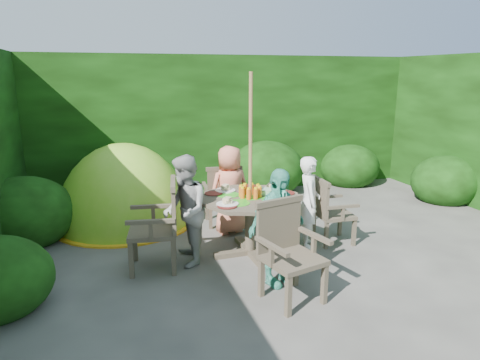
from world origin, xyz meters
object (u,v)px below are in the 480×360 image
object	(u,v)px
patio_table	(250,206)
dome_tent	(126,222)
child_right	(309,202)
garden_chair_right	(329,210)
child_front	(277,227)
parasol_pole	(250,167)
garden_chair_front	(288,249)
garden_chair_back	(223,195)
child_back	(230,190)
child_left	(185,211)
garden_chair_left	(160,224)

from	to	relation	value
patio_table	dome_tent	distance (m)	2.27
child_right	dome_tent	xyz separation A→B (m)	(-2.20, 1.66, -0.59)
garden_chair_right	dome_tent	bearing A→B (deg)	60.29
child_front	parasol_pole	bearing A→B (deg)	71.89
garden_chair_front	child_right	bearing A→B (deg)	40.95
garden_chair_back	child_back	size ratio (longest dim) A/B	0.71
child_back	child_left	bearing A→B (deg)	37.53
garden_chair_left	child_right	xyz separation A→B (m)	(1.89, 0.06, 0.06)
parasol_pole	child_right	world-z (taller)	parasol_pole
garden_chair_right	child_right	distance (m)	0.34
parasol_pole	garden_chair_back	bearing A→B (deg)	91.87
patio_table	garden_chair_front	bearing A→B (deg)	-89.80
patio_table	child_right	xyz separation A→B (m)	(0.80, 0.02, -0.03)
child_back	child_front	size ratio (longest dim) A/B	0.98
child_front	garden_chair_front	bearing A→B (deg)	-111.56
garden_chair_left	child_back	size ratio (longest dim) A/B	0.80
garden_chair_left	dome_tent	world-z (taller)	dome_tent
child_left	child_back	distance (m)	1.13
child_right	child_left	size ratio (longest dim) A/B	0.91
garden_chair_back	child_right	world-z (taller)	child_right
garden_chair_front	child_left	distance (m)	1.36
child_front	dome_tent	world-z (taller)	child_front
parasol_pole	child_back	size ratio (longest dim) A/B	1.79
garden_chair_left	child_right	bearing A→B (deg)	101.40
garden_chair_right	child_right	size ratio (longest dim) A/B	0.71
garden_chair_front	dome_tent	bearing A→B (deg)	103.05
patio_table	garden_chair_right	distance (m)	1.11
garden_chair_left	garden_chair_back	world-z (taller)	garden_chair_left
garden_chair_left	dome_tent	distance (m)	1.83
child_right	child_left	world-z (taller)	child_left
child_back	garden_chair_back	bearing A→B (deg)	-95.62
parasol_pole	child_right	bearing A→B (deg)	1.36
child_right	child_front	bearing A→B (deg)	154.29
patio_table	dome_tent	bearing A→B (deg)	129.77
child_back	garden_chair_front	bearing A→B (deg)	81.99
child_front	dome_tent	distance (m)	2.93
child_left	garden_chair_front	bearing A→B (deg)	41.94
child_left	child_front	size ratio (longest dim) A/B	1.03
patio_table	garden_chair_front	distance (m)	1.11
garden_chair_right	dome_tent	distance (m)	3.03
child_right	child_back	world-z (taller)	child_back
garden_chair_back	child_back	world-z (taller)	child_back
garden_chair_back	dome_tent	world-z (taller)	dome_tent
garden_chair_right	child_front	bearing A→B (deg)	131.18
patio_table	garden_chair_back	distance (m)	1.11
patio_table	child_right	distance (m)	0.80
garden_chair_left	child_back	distance (m)	1.37
child_left	child_front	world-z (taller)	child_left
patio_table	child_right	bearing A→B (deg)	1.29
garden_chair_front	child_left	world-z (taller)	child_left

